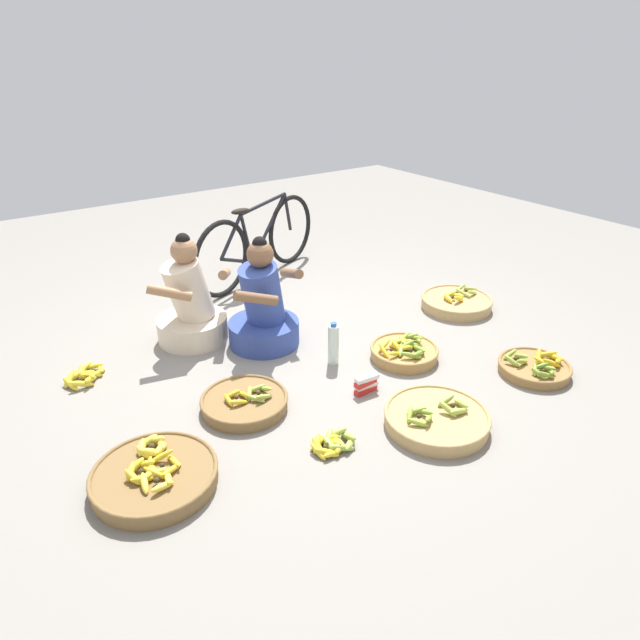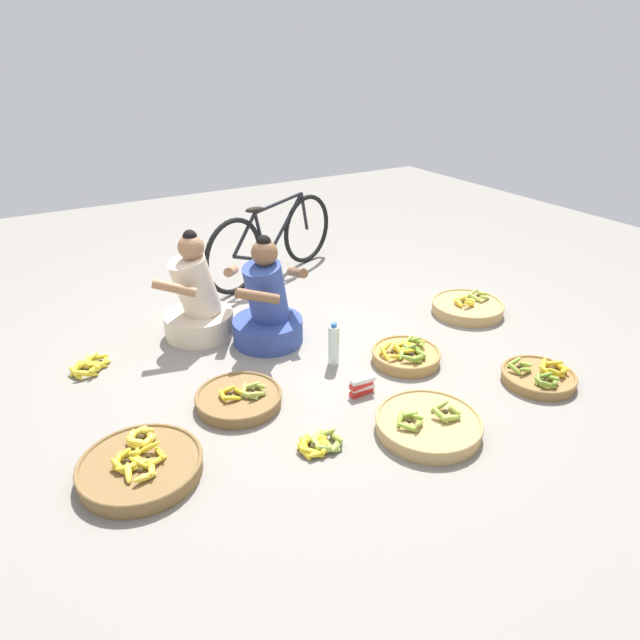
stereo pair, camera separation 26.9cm
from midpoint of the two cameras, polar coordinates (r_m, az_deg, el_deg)
ground_plane at (r=4.05m, az=0.46°, el=-3.39°), size 10.00×10.00×0.00m
vendor_woman_front at (r=4.09m, az=-3.52°, el=1.11°), size 0.65×0.53×0.83m
vendor_woman_behind at (r=4.26m, az=-10.66°, el=1.73°), size 0.73×0.52×0.83m
bicycle_leaning at (r=5.28m, az=-3.40°, el=8.10°), size 1.60×0.67×0.73m
banana_basket_near_bicycle at (r=3.99m, az=10.70°, el=-3.55°), size 0.48×0.48×0.15m
banana_basket_back_center at (r=3.08m, az=-15.42°, el=-14.20°), size 0.64×0.64×0.15m
banana_basket_mid_right at (r=3.50m, az=-6.08°, el=-7.98°), size 0.54×0.54×0.14m
banana_basket_back_right at (r=4.82m, az=16.39°, el=1.27°), size 0.59×0.59×0.16m
banana_basket_mid_left at (r=3.35m, az=13.31°, el=-10.32°), size 0.62×0.62×0.15m
banana_basket_back_left at (r=4.02m, az=23.25°, el=-5.34°), size 0.48×0.48×0.14m
loose_bananas_front_left at (r=3.15m, az=2.42°, el=-12.58°), size 0.29×0.22×0.09m
loose_bananas_near_vendor at (r=4.10m, az=-20.71°, el=-4.44°), size 0.31×0.30×0.09m
water_bottle at (r=3.86m, az=3.41°, el=-2.57°), size 0.08×0.08×0.31m
packet_carton_stack at (r=3.59m, az=6.47°, el=-6.73°), size 0.18×0.07×0.12m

